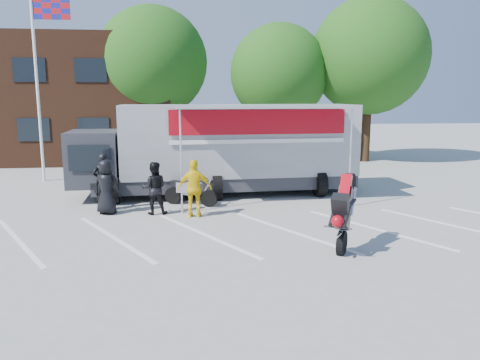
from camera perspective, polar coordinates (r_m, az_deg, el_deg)
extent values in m
plane|color=#9D9D98|center=(11.80, -5.10, -8.06)|extent=(100.00, 100.00, 0.00)
cube|color=white|center=(12.75, -5.23, -6.64)|extent=(18.09, 13.33, 0.01)
cube|color=#4D2A18|center=(30.79, -25.46, 8.85)|extent=(18.00, 8.00, 7.00)
cylinder|color=white|center=(22.11, -23.46, 10.16)|extent=(0.12, 0.12, 8.00)
cube|color=red|center=(22.19, -22.01, 18.83)|extent=(1.50, 0.04, 0.90)
cylinder|color=#382314|center=(27.34, -10.37, 5.66)|extent=(0.50, 0.50, 3.24)
sphere|color=#1E4812|center=(27.33, -10.64, 13.97)|extent=(6.12, 6.12, 6.12)
cylinder|color=#382314|center=(26.83, 4.67, 5.33)|extent=(0.50, 0.50, 2.88)
sphere|color=#1E4812|center=(26.76, 4.78, 12.86)|extent=(5.44, 5.44, 5.44)
cylinder|color=#382314|center=(27.76, 15.11, 5.73)|extent=(0.50, 0.50, 3.42)
sphere|color=#1E4812|center=(27.77, 15.51, 14.36)|extent=(6.46, 6.46, 6.46)
imported|color=black|center=(15.31, -15.96, -0.81)|extent=(0.98, 0.79, 1.75)
imported|color=black|center=(15.86, -16.29, -0.22)|extent=(0.76, 0.57, 1.88)
imported|color=black|center=(14.97, -10.43, -0.98)|extent=(0.82, 0.64, 1.67)
imported|color=yellow|center=(14.42, -5.55, -1.04)|extent=(1.09, 0.54, 1.79)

